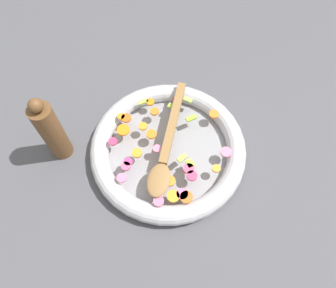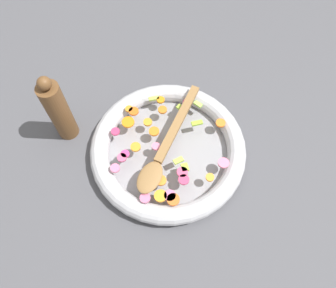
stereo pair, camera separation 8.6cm
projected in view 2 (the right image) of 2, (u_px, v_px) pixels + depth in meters
ground_plane at (168, 153)px, 0.90m from camera, size 4.00×4.00×0.00m
skillet at (168, 149)px, 0.88m from camera, size 0.42×0.42×0.05m
chopped_vegetables at (162, 148)px, 0.85m from camera, size 0.33×0.33×0.01m
wooden_spoon at (165, 147)px, 0.84m from camera, size 0.29×0.25×0.01m
pepper_mill at (58, 111)px, 0.84m from camera, size 0.06×0.06×0.23m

